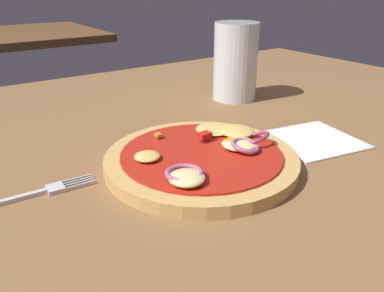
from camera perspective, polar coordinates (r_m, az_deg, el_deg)
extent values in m
cube|color=brown|center=(0.53, 1.31, -2.41)|extent=(1.39, 1.03, 0.03)
cylinder|color=tan|center=(0.48, 1.37, -2.13)|extent=(0.24, 0.24, 0.02)
cylinder|color=red|center=(0.47, 1.38, -1.11)|extent=(0.20, 0.20, 0.00)
ellipsoid|color=#E5BC60|center=(0.53, 6.68, 2.20)|extent=(0.05, 0.05, 0.01)
ellipsoid|color=#F4DB8E|center=(0.49, 6.95, 0.31)|extent=(0.04, 0.04, 0.01)
ellipsoid|color=#E5BC60|center=(0.46, -6.62, -1.52)|extent=(0.03, 0.03, 0.01)
ellipsoid|color=#F4DB8E|center=(0.40, -0.77, -4.71)|extent=(0.04, 0.04, 0.01)
ellipsoid|color=#E5BC60|center=(0.54, 3.30, 2.52)|extent=(0.05, 0.05, 0.01)
torus|color=#B25984|center=(0.48, 7.85, 0.02)|extent=(0.05, 0.05, 0.01)
torus|color=#B25984|center=(0.41, -1.15, -4.05)|extent=(0.06, 0.06, 0.01)
torus|color=#93386B|center=(0.50, 9.08, 1.11)|extent=(0.06, 0.06, 0.02)
cube|color=red|center=(0.50, 1.98, 1.64)|extent=(0.02, 0.01, 0.01)
cube|color=orange|center=(0.49, 5.61, 0.76)|extent=(0.02, 0.01, 0.01)
cube|color=orange|center=(0.52, -5.01, 1.64)|extent=(0.01, 0.01, 0.00)
cube|color=silver|center=(0.45, -19.49, -5.92)|extent=(0.02, 0.02, 0.01)
cube|color=silver|center=(0.45, -16.03, -5.60)|extent=(0.03, 0.00, 0.00)
cube|color=silver|center=(0.46, -16.24, -5.30)|extent=(0.03, 0.00, 0.00)
cube|color=silver|center=(0.46, -16.45, -5.01)|extent=(0.03, 0.00, 0.00)
cube|color=silver|center=(0.47, -16.66, -4.72)|extent=(0.03, 0.00, 0.00)
cylinder|color=silver|center=(0.74, 6.44, 12.26)|extent=(0.08, 0.08, 0.14)
cylinder|color=#9E510F|center=(0.75, 6.35, 10.48)|extent=(0.07, 0.07, 0.09)
cube|color=white|center=(0.58, 17.40, 0.82)|extent=(0.14, 0.13, 0.00)
cube|color=brown|center=(1.85, -25.31, 14.39)|extent=(0.71, 0.59, 0.03)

